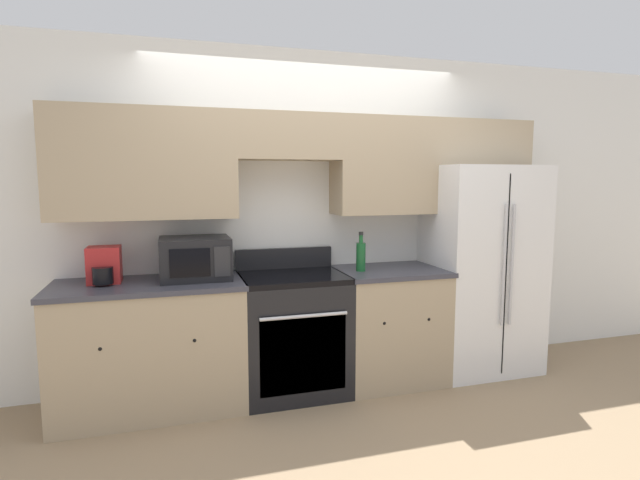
{
  "coord_description": "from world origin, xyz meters",
  "views": [
    {
      "loc": [
        -1.07,
        -3.22,
        1.6
      ],
      "look_at": [
        0.0,
        0.31,
        1.15
      ],
      "focal_mm": 28.0,
      "sensor_mm": 36.0,
      "label": 1
    }
  ],
  "objects_px": {
    "microwave": "(195,258)",
    "bottle": "(361,256)",
    "oven_range": "(293,333)",
    "refrigerator": "(477,267)"
  },
  "relations": [
    {
      "from": "refrigerator",
      "to": "microwave",
      "type": "distance_m",
      "value": 2.33
    },
    {
      "from": "microwave",
      "to": "bottle",
      "type": "height_order",
      "value": "bottle"
    },
    {
      "from": "refrigerator",
      "to": "microwave",
      "type": "relative_size",
      "value": 3.56
    },
    {
      "from": "oven_range",
      "to": "refrigerator",
      "type": "distance_m",
      "value": 1.68
    },
    {
      "from": "oven_range",
      "to": "microwave",
      "type": "bearing_deg",
      "value": 175.62
    },
    {
      "from": "oven_range",
      "to": "bottle",
      "type": "distance_m",
      "value": 0.78
    },
    {
      "from": "bottle",
      "to": "microwave",
      "type": "bearing_deg",
      "value": 176.98
    },
    {
      "from": "oven_range",
      "to": "refrigerator",
      "type": "height_order",
      "value": "refrigerator"
    },
    {
      "from": "refrigerator",
      "to": "microwave",
      "type": "bearing_deg",
      "value": -179.46
    },
    {
      "from": "refrigerator",
      "to": "bottle",
      "type": "relative_size",
      "value": 5.66
    }
  ]
}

